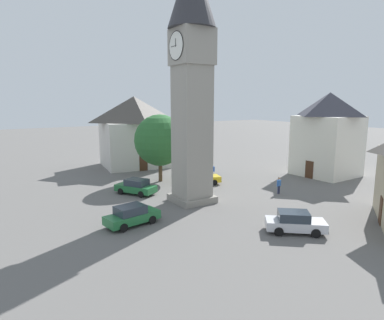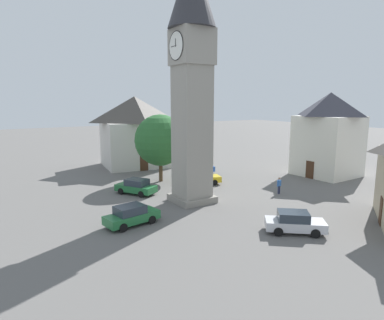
{
  "view_description": "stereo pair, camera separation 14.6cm",
  "coord_description": "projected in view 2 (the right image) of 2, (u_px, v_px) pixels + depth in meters",
  "views": [
    {
      "loc": [
        -25.48,
        16.07,
        9.22
      ],
      "look_at": [
        0.0,
        0.0,
        3.91
      ],
      "focal_mm": 31.49,
      "sensor_mm": 36.0,
      "label": 1
    },
    {
      "loc": [
        -25.56,
        15.95,
        9.22
      ],
      "look_at": [
        0.0,
        0.0,
        3.91
      ],
      "focal_mm": 31.49,
      "sensor_mm": 36.0,
      "label": 2
    }
  ],
  "objects": [
    {
      "name": "ground_plane",
      "position": [
        192.0,
        201.0,
        31.27
      ],
      "size": [
        200.0,
        200.0,
        0.0
      ],
      "primitive_type": "plane",
      "color": "#605E5B"
    },
    {
      "name": "clock_tower",
      "position": [
        192.0,
        58.0,
        29.04
      ],
      "size": [
        4.2,
        4.2,
        21.9
      ],
      "color": "gray",
      "rests_on": "ground"
    },
    {
      "name": "car_blue_kerb",
      "position": [
        295.0,
        222.0,
        23.73
      ],
      "size": [
        3.92,
        4.26,
        1.53
      ],
      "color": "silver",
      "rests_on": "ground"
    },
    {
      "name": "car_silver_kerb",
      "position": [
        201.0,
        166.0,
        44.23
      ],
      "size": [
        4.17,
        1.9,
        1.53
      ],
      "color": "#2D5BB7",
      "rests_on": "ground"
    },
    {
      "name": "car_red_corner",
      "position": [
        202.0,
        178.0,
        37.48
      ],
      "size": [
        2.77,
        4.44,
        1.53
      ],
      "color": "gold",
      "rests_on": "ground"
    },
    {
      "name": "car_white_side",
      "position": [
        131.0,
        215.0,
        25.21
      ],
      "size": [
        2.35,
        4.35,
        1.53
      ],
      "color": "#236B38",
      "rests_on": "ground"
    },
    {
      "name": "car_black_far",
      "position": [
        136.0,
        187.0,
        33.64
      ],
      "size": [
        4.41,
        3.56,
        1.53
      ],
      "color": "#236B38",
      "rests_on": "ground"
    },
    {
      "name": "pedestrian",
      "position": [
        279.0,
        184.0,
        33.62
      ],
      "size": [
        0.22,
        0.56,
        1.69
      ],
      "color": "#2D3351",
      "rests_on": "ground"
    },
    {
      "name": "tree",
      "position": [
        160.0,
        140.0,
        38.3
      ],
      "size": [
        5.86,
        5.86,
        7.73
      ],
      "color": "brown",
      "rests_on": "ground"
    },
    {
      "name": "building_shop_left",
      "position": [
        328.0,
        134.0,
        41.38
      ],
      "size": [
        7.01,
        6.81,
        10.22
      ],
      "color": "silver",
      "rests_on": "ground"
    },
    {
      "name": "building_terrace_right",
      "position": [
        135.0,
        131.0,
        47.65
      ],
      "size": [
        9.38,
        10.05,
        9.84
      ],
      "color": "beige",
      "rests_on": "ground"
    }
  ]
}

